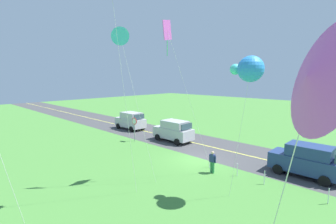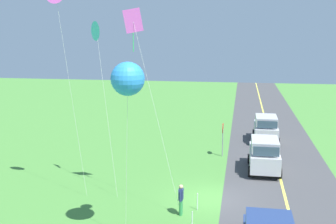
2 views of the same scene
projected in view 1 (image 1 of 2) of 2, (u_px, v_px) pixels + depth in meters
The scene contains 16 objects.
ground_plane at pixel (198, 161), 20.16m from camera, with size 120.00×120.00×0.10m, color #478438.
asphalt_road at pixel (223, 150), 22.99m from camera, with size 120.00×7.00×0.00m, color #424244.
road_centre_stripe at pixel (223, 150), 22.99m from camera, with size 120.00×0.16×0.00m, color #E5E04C.
car_suv_foreground at pixel (174, 131), 25.95m from camera, with size 4.40×2.12×2.24m.
car_parked_west_near at pixel (306, 160), 16.76m from camera, with size 4.40×2.12×2.24m.
car_parked_east_near at pixel (131, 120), 31.99m from camera, with size 4.40×2.12×2.24m.
stop_sign at pixel (134, 125), 25.85m from camera, with size 0.76×0.08×2.56m.
person_adult_near at pixel (212, 161), 17.33m from camera, with size 0.58×0.22×1.60m.
kite_red_low at pixel (168, 33), 15.30m from camera, with size 1.90×3.38×10.42m.
kite_blue_mid at pixel (314, 80), 2.20m from camera, with size 2.16×2.52×7.37m.
kite_pink_drift at pixel (250, 69), 12.91m from camera, with size 1.90×1.40×7.95m.
kite_purple_back at pixel (120, 37), 14.56m from camera, with size 1.93×1.93×9.80m.
fence_post_0 at pixel (329, 196), 13.13m from camera, with size 0.05×0.05×0.90m, color silver.
fence_post_1 at pixel (264, 178), 15.54m from camera, with size 0.05×0.05×0.90m, color silver.
fence_post_2 at pixel (237, 170), 16.86m from camera, with size 0.05×0.05×0.90m, color silver.
fence_post_3 at pixel (210, 162), 18.44m from camera, with size 0.05×0.05×0.90m, color silver.
Camera 1 is at (-11.75, 15.60, 6.82)m, focal length 26.00 mm.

